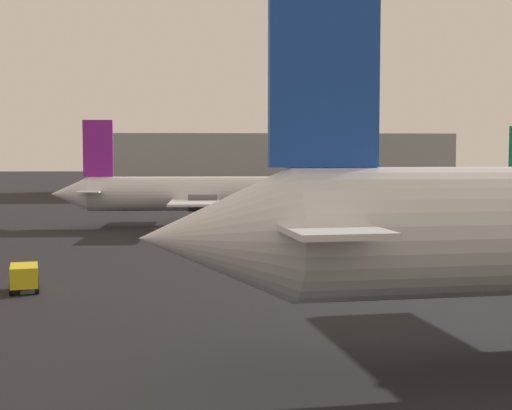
{
  "coord_description": "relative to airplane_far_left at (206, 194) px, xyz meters",
  "views": [
    {
      "loc": [
        -0.55,
        -9.95,
        6.69
      ],
      "look_at": [
        3.03,
        51.76,
        2.5
      ],
      "focal_mm": 51.67,
      "sensor_mm": 36.0,
      "label": 1
    }
  ],
  "objects": [
    {
      "name": "terminal_building",
      "position": [
        10.46,
        62.17,
        2.04
      ],
      "size": [
        60.76,
        22.61,
        10.26
      ],
      "primitive_type": "cube",
      "color": "#999EA3",
      "rests_on": "ground_plane"
    },
    {
      "name": "baggage_cart",
      "position": [
        -8.59,
        -32.6,
        -2.33
      ],
      "size": [
        1.87,
        2.64,
        1.3
      ],
      "rotation": [
        0.0,
        0.0,
        4.95
      ],
      "color": "gold",
      "rests_on": "ground_plane"
    },
    {
      "name": "airplane_far_left",
      "position": [
        0.0,
        0.0,
        0.0
      ],
      "size": [
        29.19,
        19.08,
        9.95
      ],
      "rotation": [
        0.0,
        0.0,
        -0.01
      ],
      "color": "silver",
      "rests_on": "ground_plane"
    }
  ]
}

